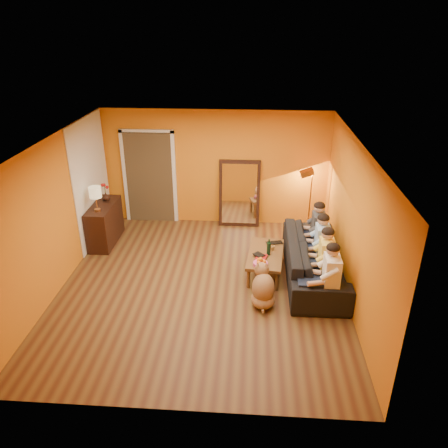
# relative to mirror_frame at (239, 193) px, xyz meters

# --- Properties ---
(room_shell) EXTENTS (5.00, 5.50, 2.60)m
(room_shell) POSITION_rel_mirror_frame_xyz_m (-0.55, -2.26, 0.54)
(room_shell) COLOR brown
(room_shell) RESTS_ON ground
(white_accent) EXTENTS (0.02, 1.90, 2.58)m
(white_accent) POSITION_rel_mirror_frame_xyz_m (-3.04, -0.88, 0.54)
(white_accent) COLOR white
(white_accent) RESTS_ON wall_left
(doorway_recess) EXTENTS (1.06, 0.30, 2.10)m
(doorway_recess) POSITION_rel_mirror_frame_xyz_m (-2.05, 0.20, 0.29)
(doorway_recess) COLOR #3F2D19
(doorway_recess) RESTS_ON floor
(door_jamb_left) EXTENTS (0.08, 0.06, 2.20)m
(door_jamb_left) POSITION_rel_mirror_frame_xyz_m (-2.62, 0.08, 0.29)
(door_jamb_left) COLOR white
(door_jamb_left) RESTS_ON wall_back
(door_jamb_right) EXTENTS (0.08, 0.06, 2.20)m
(door_jamb_right) POSITION_rel_mirror_frame_xyz_m (-1.48, 0.08, 0.29)
(door_jamb_right) COLOR white
(door_jamb_right) RESTS_ON wall_back
(door_header) EXTENTS (1.22, 0.06, 0.08)m
(door_header) POSITION_rel_mirror_frame_xyz_m (-2.05, 0.08, 1.36)
(door_header) COLOR white
(door_header) RESTS_ON wall_back
(mirror_frame) EXTENTS (0.92, 0.27, 1.51)m
(mirror_frame) POSITION_rel_mirror_frame_xyz_m (0.00, 0.00, 0.00)
(mirror_frame) COLOR black
(mirror_frame) RESTS_ON floor
(mirror_glass) EXTENTS (0.78, 0.21, 1.35)m
(mirror_glass) POSITION_rel_mirror_frame_xyz_m (0.00, -0.04, 0.00)
(mirror_glass) COLOR white
(mirror_glass) RESTS_ON mirror_frame
(sideboard) EXTENTS (0.44, 1.18, 0.85)m
(sideboard) POSITION_rel_mirror_frame_xyz_m (-2.79, -1.08, -0.34)
(sideboard) COLOR black
(sideboard) RESTS_ON floor
(table_lamp) EXTENTS (0.24, 0.24, 0.51)m
(table_lamp) POSITION_rel_mirror_frame_xyz_m (-2.79, -1.38, 0.34)
(table_lamp) COLOR beige
(table_lamp) RESTS_ON sideboard
(sofa) EXTENTS (2.53, 0.99, 0.74)m
(sofa) POSITION_rel_mirror_frame_xyz_m (1.45, -2.17, -0.39)
(sofa) COLOR black
(sofa) RESTS_ON floor
(coffee_table) EXTENTS (0.73, 1.27, 0.42)m
(coffee_table) POSITION_rel_mirror_frame_xyz_m (0.57, -2.11, -0.55)
(coffee_table) COLOR brown
(coffee_table) RESTS_ON floor
(floor_lamp) EXTENTS (0.31, 0.26, 1.44)m
(floor_lamp) POSITION_rel_mirror_frame_xyz_m (1.55, -0.28, -0.04)
(floor_lamp) COLOR #C67D3A
(floor_lamp) RESTS_ON floor
(dog) EXTENTS (0.61, 0.73, 0.73)m
(dog) POSITION_rel_mirror_frame_xyz_m (0.52, -3.10, -0.39)
(dog) COLOR #A66D4B
(dog) RESTS_ON floor
(person_far_left) EXTENTS (0.70, 0.44, 1.22)m
(person_far_left) POSITION_rel_mirror_frame_xyz_m (1.58, -3.17, -0.15)
(person_far_left) COLOR white
(person_far_left) RESTS_ON sofa
(person_mid_left) EXTENTS (0.70, 0.44, 1.22)m
(person_mid_left) POSITION_rel_mirror_frame_xyz_m (1.58, -2.62, -0.15)
(person_mid_left) COLOR #F0CF50
(person_mid_left) RESTS_ON sofa
(person_mid_right) EXTENTS (0.70, 0.44, 1.22)m
(person_mid_right) POSITION_rel_mirror_frame_xyz_m (1.58, -2.07, -0.15)
(person_mid_right) COLOR #9CC4F1
(person_mid_right) RESTS_ON sofa
(person_far_right) EXTENTS (0.70, 0.44, 1.22)m
(person_far_right) POSITION_rel_mirror_frame_xyz_m (1.58, -1.52, -0.15)
(person_far_right) COLOR #37383D
(person_far_right) RESTS_ON sofa
(fruit_bowl) EXTENTS (0.26, 0.26, 0.16)m
(fruit_bowl) POSITION_rel_mirror_frame_xyz_m (0.47, -2.56, -0.26)
(fruit_bowl) COLOR #D54B8D
(fruit_bowl) RESTS_ON coffee_table
(wine_bottle) EXTENTS (0.07, 0.07, 0.31)m
(wine_bottle) POSITION_rel_mirror_frame_xyz_m (0.62, -2.16, -0.18)
(wine_bottle) COLOR black
(wine_bottle) RESTS_ON coffee_table
(tumbler) EXTENTS (0.12, 0.12, 0.09)m
(tumbler) POSITION_rel_mirror_frame_xyz_m (0.69, -1.99, -0.30)
(tumbler) COLOR #B27F3F
(tumbler) RESTS_ON coffee_table
(laptop) EXTENTS (0.36, 0.27, 0.03)m
(laptop) POSITION_rel_mirror_frame_xyz_m (0.75, -1.76, -0.33)
(laptop) COLOR black
(laptop) RESTS_ON coffee_table
(book_lower) EXTENTS (0.25, 0.27, 0.02)m
(book_lower) POSITION_rel_mirror_frame_xyz_m (0.39, -2.31, -0.33)
(book_lower) COLOR black
(book_lower) RESTS_ON coffee_table
(book_mid) EXTENTS (0.24, 0.29, 0.02)m
(book_mid) POSITION_rel_mirror_frame_xyz_m (0.40, -2.30, -0.31)
(book_mid) COLOR #9F1212
(book_mid) RESTS_ON book_lower
(book_upper) EXTENTS (0.24, 0.24, 0.02)m
(book_upper) POSITION_rel_mirror_frame_xyz_m (0.39, -2.32, -0.29)
(book_upper) COLOR black
(book_upper) RESTS_ON book_mid
(vase) EXTENTS (0.17, 0.17, 0.17)m
(vase) POSITION_rel_mirror_frame_xyz_m (-2.79, -0.83, 0.18)
(vase) COLOR black
(vase) RESTS_ON sideboard
(flowers) EXTENTS (0.17, 0.17, 0.39)m
(flowers) POSITION_rel_mirror_frame_xyz_m (-2.79, -0.83, 0.41)
(flowers) COLOR #9F1212
(flowers) RESTS_ON vase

